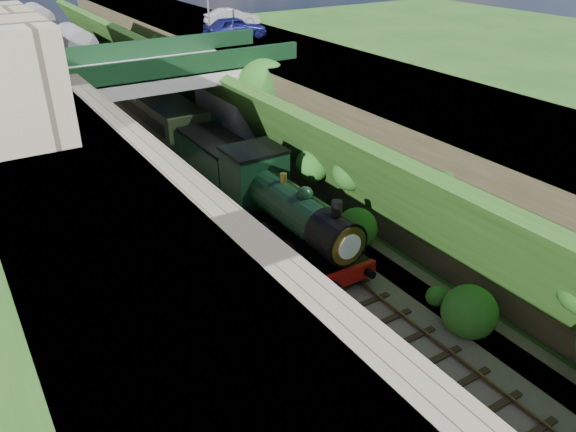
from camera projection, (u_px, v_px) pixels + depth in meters
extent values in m
plane|color=#1E4714|center=(423.00, 391.00, 18.77)|extent=(160.00, 160.00, 0.00)
cube|color=#473F38|center=(186.00, 181.00, 33.72)|extent=(10.00, 90.00, 0.20)
cube|color=#756B56|center=(84.00, 145.00, 29.55)|extent=(1.00, 90.00, 7.00)
cube|color=#262628|center=(12.00, 158.00, 27.90)|extent=(6.00, 90.00, 7.00)
cube|color=#262628|center=(317.00, 108.00, 36.79)|extent=(8.00, 90.00, 6.25)
cube|color=#1E4714|center=(258.00, 126.00, 34.87)|extent=(4.02, 90.00, 6.36)
sphere|color=#194C14|center=(469.00, 312.00, 21.25)|extent=(2.14, 2.14, 2.14)
sphere|color=#194C14|center=(453.00, 184.00, 23.25)|extent=(1.46, 1.46, 1.46)
sphere|color=#194C14|center=(357.00, 228.00, 26.51)|extent=(1.98, 1.98, 1.98)
sphere|color=#194C14|center=(351.00, 172.00, 27.75)|extent=(1.87, 1.87, 1.87)
sphere|color=#194C14|center=(313.00, 165.00, 29.96)|extent=(1.86, 1.86, 1.86)
sphere|color=#194C14|center=(300.00, 110.00, 32.00)|extent=(1.29, 1.29, 1.29)
sphere|color=#194C14|center=(266.00, 114.00, 34.34)|extent=(1.44, 1.44, 1.44)
sphere|color=#194C14|center=(223.00, 126.00, 37.66)|extent=(1.37, 1.37, 1.37)
sphere|color=#194C14|center=(222.00, 97.00, 38.75)|extent=(2.22, 2.22, 2.22)
sphere|color=#194C14|center=(210.00, 75.00, 40.79)|extent=(1.76, 1.76, 1.76)
sphere|color=#194C14|center=(177.00, 104.00, 43.41)|extent=(1.43, 1.43, 1.43)
sphere|color=#194C14|center=(156.00, 94.00, 46.70)|extent=(2.36, 2.36, 2.36)
sphere|color=#194C14|center=(164.00, 42.00, 48.26)|extent=(1.95, 1.95, 1.95)
sphere|color=#194C14|center=(150.00, 51.00, 49.96)|extent=(1.50, 1.50, 1.50)
cube|color=black|center=(154.00, 187.00, 32.72)|extent=(2.50, 90.00, 0.07)
cube|color=brown|center=(142.00, 188.00, 32.33)|extent=(0.08, 90.00, 0.14)
cube|color=brown|center=(166.00, 182.00, 33.01)|extent=(0.08, 90.00, 0.14)
cube|color=black|center=(204.00, 175.00, 34.22)|extent=(2.50, 90.00, 0.07)
cube|color=brown|center=(193.00, 176.00, 33.84)|extent=(0.08, 90.00, 0.14)
cube|color=brown|center=(215.00, 171.00, 34.52)|extent=(0.08, 90.00, 0.14)
cube|color=gray|center=(160.00, 73.00, 34.35)|extent=(16.00, 6.00, 0.90)
cube|color=#14371B|center=(177.00, 67.00, 31.77)|extent=(16.00, 0.30, 1.20)
cube|color=#14371B|center=(143.00, 50.00, 36.04)|extent=(16.00, 0.30, 1.20)
cube|color=gray|center=(68.00, 135.00, 32.85)|extent=(1.40, 6.40, 5.70)
cube|color=gray|center=(231.00, 107.00, 37.89)|extent=(2.40, 6.40, 5.70)
cylinder|color=black|center=(265.00, 129.00, 35.85)|extent=(0.30, 0.30, 4.40)
sphere|color=#194C14|center=(264.00, 89.00, 34.64)|extent=(3.60, 3.60, 3.60)
sphere|color=#194C14|center=(265.00, 94.00, 35.76)|extent=(2.40, 2.40, 2.40)
imported|color=#131553|center=(235.00, 28.00, 41.15)|extent=(4.75, 2.07, 1.59)
imported|color=#A2A3A7|center=(232.00, 18.00, 46.02)|extent=(4.52, 2.02, 1.44)
cube|color=black|center=(295.00, 243.00, 26.45)|extent=(2.40, 8.40, 0.60)
cube|color=black|center=(284.00, 224.00, 26.94)|extent=(2.70, 10.00, 0.35)
cube|color=maroon|center=(348.00, 276.00, 23.17)|extent=(2.70, 0.25, 0.70)
cylinder|color=black|center=(293.00, 206.00, 25.74)|extent=(1.90, 5.60, 1.90)
cylinder|color=black|center=(335.00, 237.00, 23.26)|extent=(1.96, 1.80, 1.96)
cylinder|color=white|center=(350.00, 247.00, 22.53)|extent=(1.10, 0.05, 1.10)
cylinder|color=black|center=(337.00, 211.00, 22.71)|extent=(0.44, 0.44, 0.90)
sphere|color=black|center=(305.00, 195.00, 24.52)|extent=(0.76, 0.76, 0.76)
cylinder|color=#A57F33|center=(283.00, 179.00, 25.83)|extent=(0.32, 0.32, 0.50)
cube|color=black|center=(254.00, 177.00, 28.37)|extent=(2.75, 2.40, 2.80)
cube|color=black|center=(254.00, 150.00, 27.69)|extent=(2.85, 2.50, 0.15)
cube|color=black|center=(303.00, 270.00, 23.75)|extent=(0.60, 1.40, 0.90)
cube|color=black|center=(350.00, 254.00, 24.93)|extent=(0.60, 1.40, 0.90)
cube|color=black|center=(219.00, 183.00, 32.62)|extent=(2.30, 6.00, 0.50)
cube|color=black|center=(218.00, 179.00, 32.50)|extent=(2.60, 6.00, 0.50)
cube|color=black|center=(217.00, 160.00, 31.95)|extent=(2.70, 6.00, 2.40)
cube|color=black|center=(216.00, 139.00, 31.36)|extent=(2.50, 5.60, 0.20)
cube|color=black|center=(145.00, 125.00, 42.09)|extent=(2.30, 17.00, 0.40)
cube|color=black|center=(145.00, 122.00, 41.97)|extent=(2.50, 17.00, 0.50)
cube|color=black|center=(142.00, 102.00, 41.28)|extent=(2.80, 18.00, 2.70)
cube|color=slate|center=(140.00, 82.00, 40.58)|extent=(2.90, 18.00, 0.50)
cube|color=black|center=(81.00, 74.00, 56.18)|extent=(2.30, 17.00, 0.40)
cube|color=black|center=(81.00, 72.00, 56.07)|extent=(2.50, 17.00, 0.50)
cube|color=black|center=(78.00, 56.00, 55.37)|extent=(2.80, 18.00, 2.70)
cube|color=slate|center=(76.00, 41.00, 54.67)|extent=(2.90, 18.00, 0.50)
cube|color=black|center=(43.00, 44.00, 70.28)|extent=(2.30, 17.00, 0.40)
cube|color=black|center=(43.00, 42.00, 70.16)|extent=(2.50, 17.00, 0.50)
cube|color=black|center=(40.00, 29.00, 69.46)|extent=(2.80, 18.00, 2.70)
cube|color=slate|center=(38.00, 16.00, 68.77)|extent=(2.90, 18.00, 0.50)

